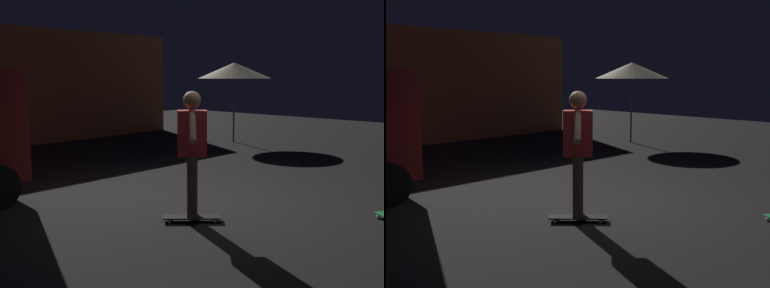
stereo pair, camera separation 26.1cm
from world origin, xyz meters
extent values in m
plane|color=black|center=(0.00, 0.00, 0.00)|extent=(28.00, 28.00, 0.00)
cylinder|color=slate|center=(5.46, 3.90, 1.10)|extent=(0.05, 0.05, 2.20)
cone|color=beige|center=(5.46, 3.90, 2.08)|extent=(2.10, 2.10, 0.45)
cube|color=black|center=(-0.81, -0.31, 0.06)|extent=(0.69, 0.70, 0.02)
sphere|color=silver|center=(-0.54, -0.46, 0.03)|extent=(0.05, 0.05, 0.05)
sphere|color=silver|center=(-0.66, -0.58, 0.03)|extent=(0.05, 0.05, 0.05)
sphere|color=silver|center=(-0.96, -0.03, 0.03)|extent=(0.05, 0.05, 0.05)
sphere|color=silver|center=(-1.08, -0.15, 0.03)|extent=(0.05, 0.05, 0.05)
sphere|color=silver|center=(1.02, -2.08, 0.03)|extent=(0.05, 0.05, 0.05)
cylinder|color=brown|center=(-0.73, -0.23, 0.48)|extent=(0.14, 0.14, 0.82)
cylinder|color=brown|center=(-0.89, -0.38, 0.48)|extent=(0.14, 0.14, 0.82)
cube|color=red|center=(-0.81, -0.31, 1.19)|extent=(0.42, 0.43, 0.60)
sphere|color=#936B4C|center=(-0.81, -0.31, 1.62)|extent=(0.23, 0.23, 0.23)
cylinder|color=#936B4C|center=(-0.65, -0.15, 1.34)|extent=(0.45, 0.44, 0.46)
cylinder|color=#936B4C|center=(-0.96, -0.46, 1.34)|extent=(0.45, 0.44, 0.46)
camera|label=1|loc=(-5.14, -4.37, 1.94)|focal=42.98mm
camera|label=2|loc=(-4.95, -4.55, 1.94)|focal=42.98mm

